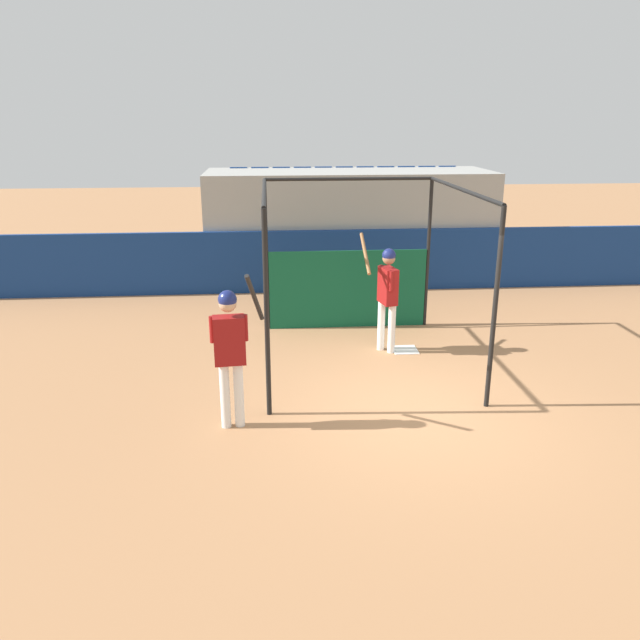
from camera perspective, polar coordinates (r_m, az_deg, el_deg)
The scene contains 7 objects.
ground_plane at distance 9.09m, azimuth 8.65°, elevation -8.18°, with size 60.00×60.00×0.00m, color #A8754C.
outfield_wall at distance 14.90m, azimuth 3.17°, elevation 5.46°, with size 24.00×0.12×1.47m.
bleacher_section at distance 16.01m, azimuth 2.59°, elevation 8.68°, with size 7.05×2.40×2.75m.
batting_cage at distance 11.46m, azimuth 3.00°, elevation 4.49°, with size 3.21×3.80×2.92m.
home_plate at distance 11.30m, azimuth 7.76°, elevation -2.72°, with size 0.44×0.44×0.02m.
player_batter at distance 10.89m, azimuth 6.15°, elevation 2.80°, with size 0.58×0.86×2.04m.
player_waiting at distance 8.19m, azimuth -8.20°, elevation -2.28°, with size 0.72×0.53×2.16m.
Camera 1 is at (-2.01, -7.91, 4.00)m, focal length 35.00 mm.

